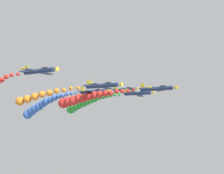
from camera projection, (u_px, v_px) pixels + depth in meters
name	position (u px, v px, depth m)	size (l,w,h in m)	color
airplane_lead	(157.00, 89.00, 71.90)	(9.56, 10.35, 2.32)	navy
smoke_trail_lead	(80.00, 99.00, 82.52)	(4.22, 26.00, 5.40)	red
airplane_left_inner	(138.00, 93.00, 85.64)	(9.54, 10.35, 2.58)	navy
smoke_trail_left_inner	(81.00, 105.00, 97.62)	(4.61, 24.03, 6.82)	green
airplane_right_inner	(103.00, 86.00, 66.54)	(9.57, 10.35, 2.34)	navy
smoke_trail_right_inner	(35.00, 97.00, 74.60)	(4.54, 20.19, 4.96)	orange
airplane_left_outer	(94.00, 92.00, 81.74)	(9.56, 10.35, 2.32)	navy
smoke_trail_left_outer	(39.00, 107.00, 92.05)	(3.38, 22.94, 8.82)	blue
airplane_right_outer	(125.00, 89.00, 101.05)	(9.56, 10.35, 2.32)	navy
smoke_trail_right_outer	(77.00, 103.00, 112.44)	(3.91, 23.64, 9.06)	white
airplane_trailing	(39.00, 71.00, 62.56)	(9.56, 10.35, 2.32)	navy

